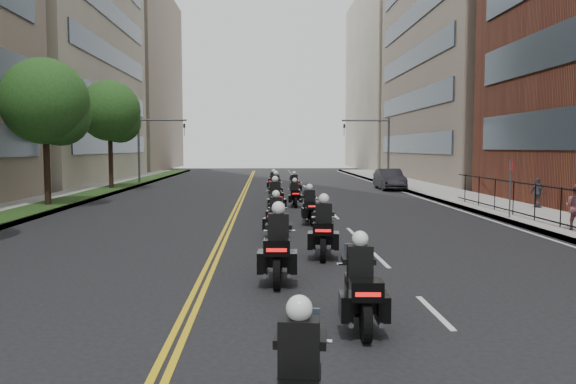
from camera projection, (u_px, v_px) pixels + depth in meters
name	position (u px, v px, depth m)	size (l,w,h in m)	color
sidewalk_right	(483.00, 203.00, 30.92)	(4.00, 90.00, 0.15)	gray
sidewalk_left	(40.00, 205.00, 29.93)	(4.00, 90.00, 0.15)	gray
grass_strip	(55.00, 203.00, 29.95)	(2.00, 90.00, 0.04)	#1D3A15
building_right_tan	(491.00, 22.00, 53.04)	(15.11, 28.00, 30.00)	gray
building_right_far	(410.00, 81.00, 83.08)	(15.00, 28.00, 26.00)	gray
building_left_far	(113.00, 79.00, 81.28)	(16.00, 28.00, 26.00)	gray
traffic_signal_right	(377.00, 141.00, 47.46)	(4.09, 0.20, 5.60)	#3F3F44
traffic_signal_left	(150.00, 141.00, 46.68)	(4.09, 0.20, 5.60)	#3F3F44
motorcycle_1	(361.00, 290.00, 9.66)	(0.55, 2.28, 1.68)	black
motorcycle_2	(278.00, 250.00, 13.04)	(0.63, 2.53, 1.87)	black
motorcycle_3	(324.00, 232.00, 16.01)	(0.72, 2.45, 1.81)	black
motorcycle_4	(276.00, 218.00, 19.76)	(0.64, 2.19, 1.62)	black
motorcycle_5	(310.00, 208.00, 22.97)	(0.56, 2.22, 1.64)	black
motorcycle_6	(276.00, 199.00, 26.09)	(0.64, 2.45, 1.81)	black
motorcycle_7	(295.00, 195.00, 29.63)	(0.47, 2.06, 1.52)	black
motorcycle_8	(276.00, 188.00, 33.46)	(0.55, 2.37, 1.75)	black
motorcycle_9	(295.00, 185.00, 37.09)	(0.62, 2.12, 1.56)	black
motorcycle_10	(273.00, 183.00, 39.82)	(0.66, 2.15, 1.59)	black
parked_sedan	(390.00, 179.00, 41.66)	(1.64, 4.69, 1.55)	black
pedestrian_b	(576.00, 207.00, 20.17)	(0.81, 0.63, 1.66)	brown
pedestrian_c	(538.00, 193.00, 27.76)	(0.86, 0.36, 1.46)	#45464D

